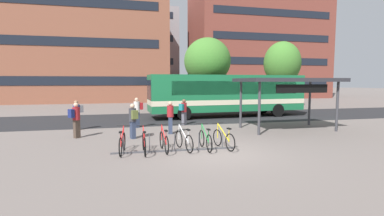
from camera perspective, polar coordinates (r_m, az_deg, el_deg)
name	(u,v)px	position (r m, az deg, el deg)	size (l,w,h in m)	color
ground	(217,153)	(10.81, 5.10, -9.09)	(200.00, 200.00, 0.00)	#6B605B
bus_lane_asphalt	(173,118)	(20.84, -3.87, -2.06)	(80.00, 7.20, 0.01)	#232326
city_bus	(226,94)	(21.73, 7.02, 2.91)	(12.13, 3.14, 3.20)	#196B3D
bike_rack	(175,149)	(11.01, -3.55, -8.32)	(4.84, 0.22, 0.70)	#47474C
parked_bicycle_red_0	(122,143)	(10.95, -14.04, -6.98)	(0.52, 1.72, 0.99)	black
parked_bicycle_red_1	(144,143)	(10.78, -9.75, -7.09)	(0.52, 1.72, 0.99)	black
parked_bicycle_red_2	(164,142)	(10.96, -5.73, -6.83)	(0.52, 1.72, 0.99)	black
parked_bicycle_white_3	(184,141)	(11.10, -1.67, -6.65)	(0.57, 1.69, 0.99)	black
parked_bicycle_green_4	(205,140)	(11.20, 2.72, -6.55)	(0.52, 1.72, 0.99)	black
parked_bicycle_yellow_5	(224,139)	(11.43, 6.46, -6.33)	(0.54, 1.70, 0.99)	black
transit_shelter	(288,82)	(16.56, 19.03, 5.09)	(5.41, 3.17, 2.89)	#38383D
commuter_olive_pack_0	(133,119)	(13.48, -11.96, -2.15)	(0.48, 0.60, 1.67)	#2D3851
commuter_red_pack_1	(137,110)	(16.70, -11.10, -0.48)	(0.60, 0.50, 1.77)	#2D3851
commuter_black_pack_2	(170,115)	(14.52, -4.46, -1.43)	(0.37, 0.55, 1.69)	#2D3851
commuter_navy_pack_3	(76,118)	(14.44, -22.63, -1.85)	(0.59, 0.58, 1.71)	#47382D
commuter_grey_pack_4	(77,113)	(16.81, -22.39, -0.95)	(0.61, 0.52, 1.67)	#565660
commuter_teal_pack_5	(184,110)	(17.45, -1.71, -0.45)	(0.60, 0.57, 1.61)	#565660
street_tree_0	(207,61)	(25.54, 3.16, 9.53)	(4.18, 4.18, 6.63)	brown
street_tree_1	(282,63)	(31.54, 17.91, 8.72)	(3.85, 3.85, 6.95)	brown
building_left_wing	(80,52)	(43.96, -21.84, 10.62)	(23.94, 13.94, 14.01)	brown
building_right_wing	(257,23)	(51.46, 13.13, 16.58)	(21.99, 11.61, 25.63)	brown
building_centre_block	(125,54)	(53.28, -13.44, 10.57)	(18.03, 11.13, 15.30)	gray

